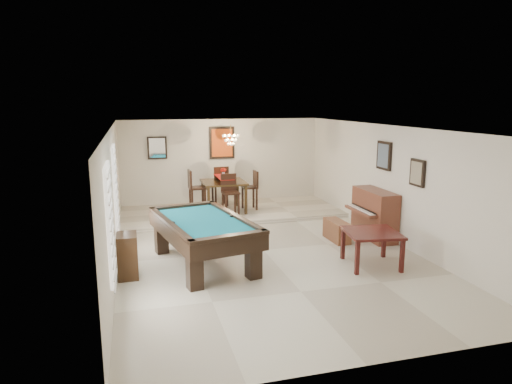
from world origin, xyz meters
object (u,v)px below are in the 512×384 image
dining_chair_west (197,191)px  chandelier (231,136)px  pool_table (204,242)px  flower_vase (223,172)px  dining_chair_north (220,186)px  piano_bench (337,231)px  upright_piano (369,214)px  dining_table (224,194)px  dining_chair_south (231,196)px  apothecary_chest (128,256)px  square_table (371,249)px  dining_chair_east (250,190)px

dining_chair_west → chandelier: (0.94, -0.01, 1.49)m
pool_table → flower_vase: 3.95m
flower_vase → dining_chair_north: size_ratio=0.23×
piano_bench → chandelier: (-1.81, 2.98, 1.97)m
piano_bench → pool_table: bearing=-166.8°
upright_piano → dining_table: (-2.82, 2.99, 0.04)m
dining_table → dining_chair_south: bearing=-86.7°
upright_piano → apothecary_chest: (-5.38, -1.00, -0.16)m
pool_table → apothecary_chest: size_ratio=3.33×
piano_bench → apothecary_chest: bearing=-167.5°
square_table → flower_vase: flower_vase is taller
dining_table → dining_chair_west: 0.73m
dining_chair_north → chandelier: 1.67m
pool_table → apothecary_chest: 1.45m
apothecary_chest → dining_chair_south: bearing=51.5°
square_table → dining_chair_north: dining_chair_north is taller
flower_vase → chandelier: bearing=3.1°
apothecary_chest → piano_bench: bearing=12.5°
square_table → piano_bench: size_ratio=1.19×
flower_vase → dining_chair_east: flower_vase is taller
piano_bench → dining_chair_south: bearing=131.3°
apothecary_chest → flower_vase: 4.81m
flower_vase → dining_chair_west: 0.88m
flower_vase → upright_piano: bearing=-46.7°
pool_table → piano_bench: size_ratio=3.21×
upright_piano → apothecary_chest: bearing=-169.5°
dining_chair_south → apothecary_chest: bearing=-132.1°
dining_table → dining_chair_south: (0.04, -0.71, 0.09)m
apothecary_chest → flower_vase: (2.56, 3.99, 0.81)m
upright_piano → chandelier: size_ratio=2.25×
dining_table → square_table: bearing=-66.9°
flower_vase → square_table: bearing=-66.9°
apothecary_chest → dining_chair_north: size_ratio=0.68×
dining_chair_south → square_table: bearing=-67.3°
pool_table → chandelier: (1.36, 3.72, 1.76)m
dining_chair_south → dining_chair_west: (-0.77, 0.74, 0.03)m
upright_piano → piano_bench: (-0.80, 0.02, -0.33)m
dining_table → pool_table: bearing=-107.1°
dining_chair_north → chandelier: chandelier is taller
piano_bench → dining_chair_south: (-1.98, 2.26, 0.46)m
flower_vase → dining_chair_south: (0.04, -0.71, -0.53)m
apothecary_chest → dining_chair_south: 4.19m
apothecary_chest → chandelier: (2.78, 4.00, 1.80)m
piano_bench → dining_table: (-2.02, 2.97, 0.37)m
pool_table → dining_chair_east: (1.88, 3.73, 0.22)m
upright_piano → dining_chair_east: bearing=124.6°
square_table → chandelier: (-1.75, 4.64, 1.86)m
dining_chair_north → pool_table: bearing=70.4°
apothecary_chest → upright_piano: bearing=10.5°
pool_table → dining_chair_east: 4.18m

